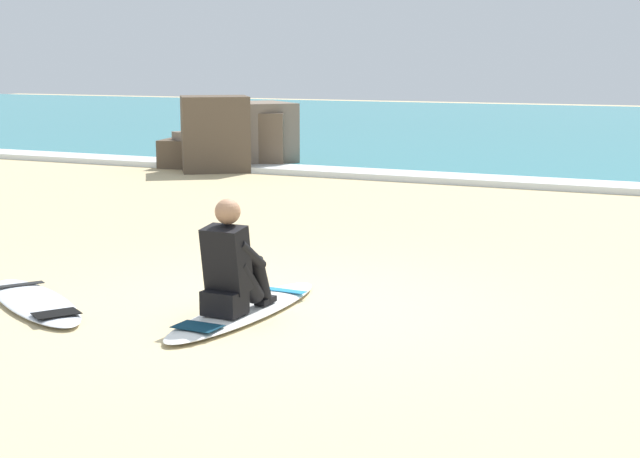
{
  "coord_description": "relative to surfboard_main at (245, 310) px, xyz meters",
  "views": [
    {
      "loc": [
        3.67,
        -7.11,
        2.13
      ],
      "look_at": [
        -0.13,
        0.89,
        0.55
      ],
      "focal_mm": 53.53,
      "sensor_mm": 36.0,
      "label": 1
    }
  ],
  "objects": [
    {
      "name": "rock_outcrop_distant",
      "position": [
        -5.84,
        9.63,
        0.53
      ],
      "size": [
        2.76,
        3.06,
        1.44
      ],
      "color": "brown",
      "rests_on": "ground"
    },
    {
      "name": "sea",
      "position": [
        0.26,
        23.03,
        0.01
      ],
      "size": [
        80.0,
        28.0,
        0.1
      ],
      "primitive_type": "cube",
      "color": "teal",
      "rests_on": "ground"
    },
    {
      "name": "breaking_foam",
      "position": [
        0.26,
        9.33,
        0.02
      ],
      "size": [
        80.0,
        0.9,
        0.11
      ],
      "primitive_type": "cube",
      "color": "white",
      "rests_on": "ground"
    },
    {
      "name": "ground_plane",
      "position": [
        0.26,
        0.31,
        -0.04
      ],
      "size": [
        80.0,
        80.0,
        0.0
      ],
      "primitive_type": "plane",
      "color": "#CCB584"
    },
    {
      "name": "surfboard_main",
      "position": [
        0.0,
        0.0,
        0.0
      ],
      "size": [
        0.58,
        2.25,
        0.08
      ],
      "color": "white",
      "rests_on": "ground"
    },
    {
      "name": "surfer_seated",
      "position": [
        -0.01,
        -0.2,
        0.4
      ],
      "size": [
        0.38,
        0.71,
        0.95
      ],
      "color": "black",
      "rests_on": "surfboard_main"
    },
    {
      "name": "surfboard_spare_near",
      "position": [
        -1.81,
        -0.54,
        0.0
      ],
      "size": [
        1.94,
        1.49,
        0.08
      ],
      "color": "silver",
      "rests_on": "ground"
    }
  ]
}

